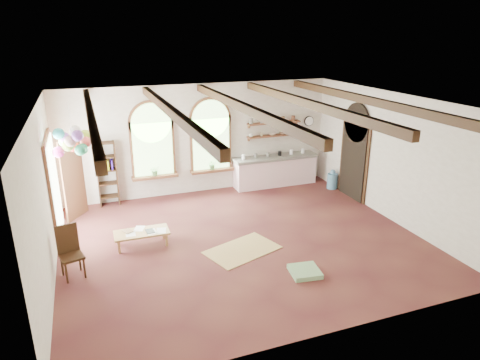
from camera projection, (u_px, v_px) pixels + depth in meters
name	position (u px, v px, depth m)	size (l,w,h in m)	color
floor	(242.00, 240.00, 9.91)	(8.00, 8.00, 0.00)	brown
ceiling_beams	(242.00, 107.00, 8.88)	(6.20, 6.80, 0.18)	#3C2613
window_left	(152.00, 143.00, 11.95)	(1.30, 0.28, 2.20)	brown
window_right	(211.00, 138.00, 12.50)	(1.30, 0.28, 2.20)	brown
left_doorway	(54.00, 189.00, 9.83)	(0.10, 1.90, 2.50)	brown
right_doorway	(353.00, 161.00, 12.16)	(0.10, 1.30, 2.40)	black
kitchen_counter	(275.00, 170.00, 13.34)	(2.68, 0.62, 0.94)	white
wall_shelf_lower	(274.00, 136.00, 13.14)	(1.70, 0.24, 0.04)	brown
wall_shelf_upper	(274.00, 123.00, 13.01)	(1.70, 0.24, 0.04)	brown
wall_clock	(309.00, 121.00, 13.50)	(0.32, 0.32, 0.04)	black
bookshelf	(107.00, 174.00, 11.67)	(0.53, 0.32, 1.80)	#3C2613
coffee_table	(142.00, 233.00, 9.57)	(1.21, 0.57, 0.34)	tan
side_chair	(72.00, 262.00, 8.38)	(0.51, 0.51, 1.06)	#3C2613
floor_mat	(242.00, 250.00, 9.46)	(1.57, 0.97, 0.02)	tan
floor_cushion	(305.00, 271.00, 8.53)	(0.57, 0.57, 0.10)	#77A16F
water_jug_a	(298.00, 175.00, 13.68)	(0.27, 0.27, 0.52)	#5590B7
water_jug_b	(332.00, 180.00, 13.11)	(0.31, 0.31, 0.61)	#5590B7
balloon_cluster	(73.00, 142.00, 9.21)	(0.82, 0.86, 1.15)	white
table_book	(124.00, 232.00, 9.50)	(0.17, 0.25, 0.02)	olive
tablet	(150.00, 231.00, 9.58)	(0.18, 0.26, 0.01)	black
potted_plant_left	(155.00, 171.00, 12.11)	(0.27, 0.23, 0.30)	#598C4C
potted_plant_right	(212.00, 164.00, 12.67)	(0.27, 0.23, 0.30)	#598C4C
shelf_cup_a	(251.00, 135.00, 12.87)	(0.12, 0.10, 0.10)	white
shelf_cup_b	(262.00, 134.00, 12.99)	(0.10, 0.10, 0.09)	beige
shelf_bowl_a	(272.00, 134.00, 13.11)	(0.22, 0.22, 0.05)	beige
shelf_bowl_b	(282.00, 133.00, 13.22)	(0.20, 0.20, 0.06)	#8C664C
shelf_vase	(293.00, 130.00, 13.32)	(0.18, 0.18, 0.19)	slate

